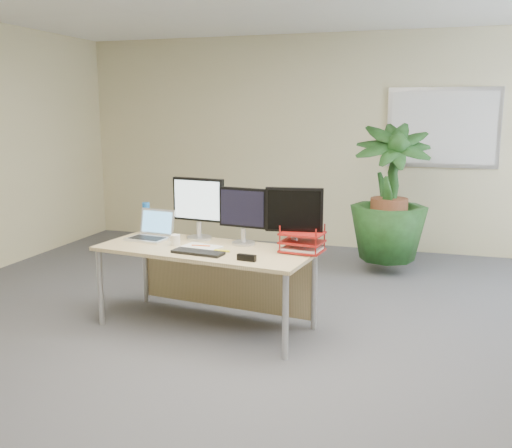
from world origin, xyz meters
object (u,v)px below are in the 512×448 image
(desk, at_px, (211,262))
(laptop, at_px, (152,232))
(floor_plant, at_px, (389,205))
(monitor_left, at_px, (198,204))
(monitor_right, at_px, (243,212))

(desk, xyz_separation_m, laptop, (-0.58, 0.09, 0.20))
(floor_plant, relative_size, monitor_left, 2.85)
(monitor_left, bearing_deg, desk, -44.99)
(monitor_left, xyz_separation_m, laptop, (-0.40, -0.10, -0.24))
(floor_plant, relative_size, monitor_right, 3.19)
(floor_plant, height_order, monitor_left, floor_plant)
(floor_plant, xyz_separation_m, monitor_right, (-1.03, -1.88, 0.19))
(desk, height_order, laptop, laptop)
(laptop, bearing_deg, floor_plant, 45.78)
(laptop, bearing_deg, monitor_left, 13.66)
(monitor_left, xyz_separation_m, monitor_right, (0.42, -0.07, -0.03))
(floor_plant, distance_m, laptop, 2.66)
(floor_plant, bearing_deg, monitor_right, -118.73)
(monitor_right, relative_size, laptop, 1.26)
(monitor_right, bearing_deg, laptop, -178.15)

